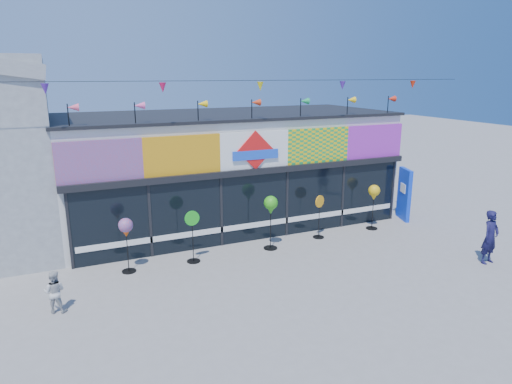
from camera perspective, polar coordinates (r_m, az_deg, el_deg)
ground at (r=12.85m, az=6.15°, el=-10.84°), size 80.00×80.00×0.00m
kite_shop at (r=17.35m, az=-3.55°, el=3.06°), size 16.00×5.70×5.31m
blue_sign at (r=18.48m, az=18.04°, el=-0.25°), size 0.47×0.99×1.99m
spinner_0 at (r=13.29m, az=-15.95°, el=-4.50°), size 0.41×0.41×1.60m
spinner_1 at (r=13.74m, az=-7.92°, el=-5.37°), size 0.45×0.41×1.60m
spinner_2 at (r=14.46m, az=1.86°, el=-1.85°), size 0.45×0.45×1.77m
spinner_3 at (r=15.76m, az=7.90°, el=-2.92°), size 0.41×0.38×1.51m
spinner_4 at (r=16.90m, az=14.53°, el=-0.22°), size 0.42×0.42×1.65m
adult_man at (r=15.23m, az=27.24°, el=-5.03°), size 0.64×0.46×1.62m
child at (r=11.97m, az=-23.89°, el=-11.33°), size 0.57×0.44×1.04m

